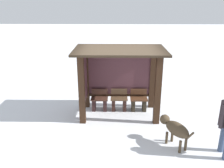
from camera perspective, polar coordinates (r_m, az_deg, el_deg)
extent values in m
plane|color=silver|center=(8.38, 1.67, -7.01)|extent=(60.00, 60.00, 0.00)
cube|color=#331F12|center=(7.46, -7.12, -1.50)|extent=(0.18, 0.18, 2.17)
cube|color=#331F12|center=(7.50, 10.68, -1.59)|extent=(0.18, 0.18, 2.17)
cube|color=#331F12|center=(8.59, -6.04, 1.40)|extent=(0.18, 0.18, 2.17)
cube|color=#331F12|center=(8.63, 9.40, 1.31)|extent=(0.18, 0.18, 2.17)
cube|color=#2E2318|center=(7.66, 1.83, 7.94)|extent=(2.88, 1.78, 0.07)
cube|color=#512C33|center=(8.48, 1.71, 2.54)|extent=(2.13, 0.08, 1.51)
cube|color=#331F12|center=(8.73, 1.65, -2.60)|extent=(2.13, 0.06, 0.08)
cube|color=#512C33|center=(8.17, -6.41, 1.76)|extent=(0.08, 0.67, 1.51)
cube|color=#44281F|center=(8.50, -2.98, -3.44)|extent=(0.59, 0.39, 0.04)
cube|color=#44281F|center=(8.58, -2.92, -1.76)|extent=(0.56, 0.04, 0.20)
cube|color=#311D1D|center=(8.58, -1.65, -4.84)|extent=(0.12, 0.33, 0.41)
cube|color=#311D1D|center=(8.61, -4.24, -4.81)|extent=(0.12, 0.33, 0.41)
cube|color=brown|center=(8.48, 1.67, -3.42)|extent=(0.59, 0.37, 0.04)
cube|color=brown|center=(8.56, 1.67, -1.76)|extent=(0.56, 0.04, 0.20)
cube|color=black|center=(8.58, 2.96, -4.84)|extent=(0.12, 0.32, 0.42)
cube|color=black|center=(8.57, 0.36, -4.83)|extent=(0.12, 0.32, 0.42)
cube|color=#4F2F1C|center=(8.52, 6.31, -3.48)|extent=(0.59, 0.39, 0.04)
cube|color=#4F2F1C|center=(8.60, 6.26, -1.79)|extent=(0.56, 0.04, 0.20)
cube|color=#2C241A|center=(8.63, 7.54, -4.86)|extent=(0.12, 0.33, 0.41)
cube|color=#2C241A|center=(8.59, 4.97, -4.87)|extent=(0.12, 0.33, 0.41)
cylinder|color=#425372|center=(6.91, 24.47, -11.20)|extent=(0.19, 0.19, 0.83)
cylinder|color=#2C2428|center=(6.27, 24.38, -6.98)|extent=(0.12, 0.12, 0.59)
ellipsoid|color=#483A28|center=(6.64, 15.01, -10.22)|extent=(0.68, 0.83, 0.36)
sphere|color=#483A28|center=(6.90, 12.27, -8.11)|extent=(0.27, 0.27, 0.27)
cylinder|color=#483A28|center=(6.36, 17.92, -11.38)|extent=(0.14, 0.19, 0.25)
cylinder|color=#483A28|center=(7.02, 13.91, -11.69)|extent=(0.07, 0.07, 0.34)
cylinder|color=#483A28|center=(6.90, 12.69, -12.18)|extent=(0.07, 0.07, 0.34)
cylinder|color=#483A28|center=(6.74, 16.87, -13.42)|extent=(0.07, 0.07, 0.34)
cylinder|color=#483A28|center=(6.62, 15.65, -13.98)|extent=(0.07, 0.07, 0.34)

